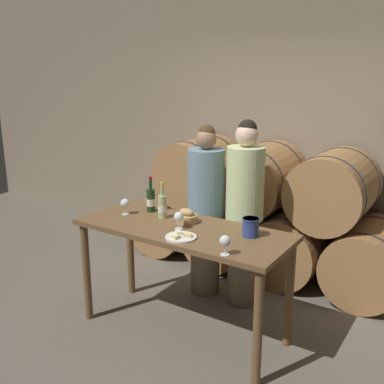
{
  "coord_description": "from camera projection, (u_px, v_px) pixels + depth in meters",
  "views": [
    {
      "loc": [
        1.85,
        -2.7,
        2.08
      ],
      "look_at": [
        0.0,
        0.14,
        1.15
      ],
      "focal_mm": 42.0,
      "sensor_mm": 36.0,
      "label": 1
    }
  ],
  "objects": [
    {
      "name": "blue_crock",
      "position": [
        251.0,
        226.0,
        3.26
      ],
      "size": [
        0.13,
        0.13,
        0.14
      ],
      "color": "navy",
      "rests_on": "tasting_table"
    },
    {
      "name": "tasting_table",
      "position": [
        182.0,
        242.0,
        3.49
      ],
      "size": [
        1.69,
        0.68,
        0.9
      ],
      "color": "brown",
      "rests_on": "ground_plane"
    },
    {
      "name": "wine_glass_center",
      "position": [
        225.0,
        241.0,
        2.92
      ],
      "size": [
        0.08,
        0.08,
        0.14
      ],
      "color": "white",
      "rests_on": "tasting_table"
    },
    {
      "name": "wine_glass_left",
      "position": [
        179.0,
        217.0,
        3.4
      ],
      "size": [
        0.08,
        0.08,
        0.14
      ],
      "color": "white",
      "rests_on": "tasting_table"
    },
    {
      "name": "wine_glass_far_left",
      "position": [
        125.0,
        204.0,
        3.74
      ],
      "size": [
        0.08,
        0.08,
        0.14
      ],
      "color": "white",
      "rests_on": "tasting_table"
    },
    {
      "name": "cheese_plate",
      "position": [
        181.0,
        237.0,
        3.23
      ],
      "size": [
        0.23,
        0.23,
        0.04
      ],
      "color": "white",
      "rests_on": "tasting_table"
    },
    {
      "name": "wine_bottle_red",
      "position": [
        151.0,
        200.0,
        3.82
      ],
      "size": [
        0.07,
        0.07,
        0.31
      ],
      "color": "#193819",
      "rests_on": "tasting_table"
    },
    {
      "name": "bread_basket",
      "position": [
        187.0,
        217.0,
        3.55
      ],
      "size": [
        0.17,
        0.17,
        0.12
      ],
      "color": "tan",
      "rests_on": "tasting_table"
    },
    {
      "name": "stone_wall_back",
      "position": [
        284.0,
        115.0,
        4.87
      ],
      "size": [
        10.0,
        0.12,
        3.2
      ],
      "color": "gray",
      "rests_on": "ground_plane"
    },
    {
      "name": "wine_bottle_white",
      "position": [
        162.0,
        206.0,
        3.65
      ],
      "size": [
        0.07,
        0.07,
        0.3
      ],
      "color": "#ADBC7F",
      "rests_on": "tasting_table"
    },
    {
      "name": "ground_plane",
      "position": [
        183.0,
        330.0,
        3.7
      ],
      "size": [
        10.0,
        10.0,
        0.0
      ],
      "primitive_type": "plane",
      "color": "#665E51"
    },
    {
      "name": "person_left",
      "position": [
        206.0,
        211.0,
        4.15
      ],
      "size": [
        0.34,
        0.34,
        1.61
      ],
      "color": "#756651",
      "rests_on": "ground_plane"
    },
    {
      "name": "person_right",
      "position": [
        244.0,
        213.0,
        3.93
      ],
      "size": [
        0.33,
        0.33,
        1.68
      ],
      "color": "#756651",
      "rests_on": "ground_plane"
    },
    {
      "name": "barrel_stack",
      "position": [
        259.0,
        213.0,
        4.69
      ],
      "size": [
        2.95,
        0.84,
        1.36
      ],
      "color": "#9E7042",
      "rests_on": "ground_plane"
    }
  ]
}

